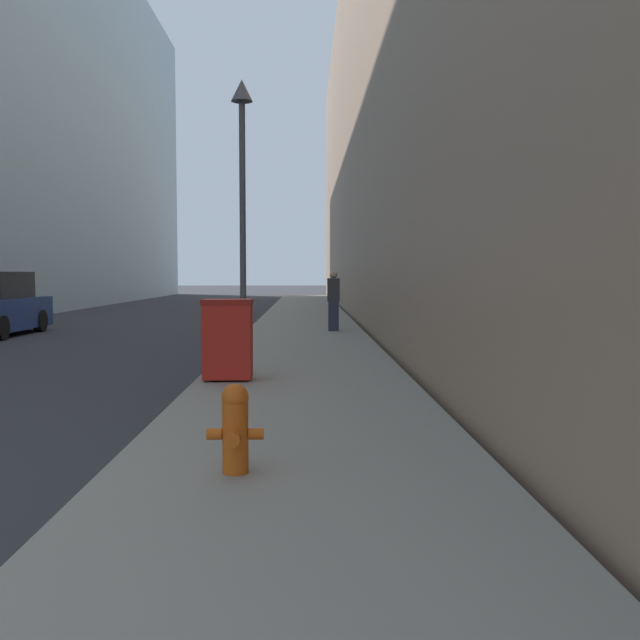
{
  "coord_description": "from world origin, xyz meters",
  "views": [
    {
      "loc": [
        5.72,
        -4.24,
        1.69
      ],
      "look_at": [
        6.15,
        17.76,
        0.27
      ],
      "focal_mm": 40.0,
      "sensor_mm": 36.0,
      "label": 1
    }
  ],
  "objects_px": {
    "fire_hydrant": "(235,426)",
    "pedestrian_on_sidewalk": "(333,301)",
    "lamppost": "(242,174)",
    "trash_bin": "(228,339)"
  },
  "relations": [
    {
      "from": "trash_bin",
      "to": "fire_hydrant",
      "type": "bearing_deg",
      "value": -83.13
    },
    {
      "from": "lamppost",
      "to": "pedestrian_on_sidewalk",
      "type": "xyz_separation_m",
      "value": [
        2.0,
        5.36,
        -2.69
      ]
    },
    {
      "from": "pedestrian_on_sidewalk",
      "to": "fire_hydrant",
      "type": "bearing_deg",
      "value": -95.36
    },
    {
      "from": "trash_bin",
      "to": "lamppost",
      "type": "height_order",
      "value": "lamppost"
    },
    {
      "from": "lamppost",
      "to": "pedestrian_on_sidewalk",
      "type": "height_order",
      "value": "lamppost"
    },
    {
      "from": "fire_hydrant",
      "to": "lamppost",
      "type": "xyz_separation_m",
      "value": [
        -0.69,
        8.64,
        3.15
      ]
    },
    {
      "from": "fire_hydrant",
      "to": "lamppost",
      "type": "distance_m",
      "value": 9.22
    },
    {
      "from": "lamppost",
      "to": "pedestrian_on_sidewalk",
      "type": "distance_m",
      "value": 6.32
    },
    {
      "from": "fire_hydrant",
      "to": "pedestrian_on_sidewalk",
      "type": "bearing_deg",
      "value": 84.64
    },
    {
      "from": "fire_hydrant",
      "to": "pedestrian_on_sidewalk",
      "type": "height_order",
      "value": "pedestrian_on_sidewalk"
    }
  ]
}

